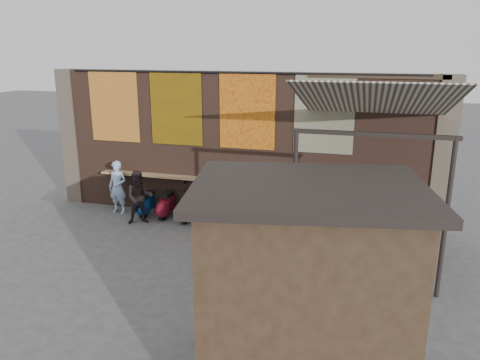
{
  "coord_description": "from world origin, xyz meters",
  "views": [
    {
      "loc": [
        3.47,
        -9.34,
        4.6
      ],
      "look_at": [
        0.47,
        1.2,
        1.49
      ],
      "focal_mm": 35.0,
      "sensor_mm": 36.0,
      "label": 1
    }
  ],
  "objects_px": {
    "scooter_stool_5": "(257,211)",
    "shopper_navy": "(398,239)",
    "shelf_box": "(267,179)",
    "scooter_stool_0": "(147,204)",
    "diner_right": "(140,197)",
    "scooter_stool_7": "(306,219)",
    "scooter_stool_3": "(211,209)",
    "shopper_grey": "(390,242)",
    "scooter_stool_6": "(281,217)",
    "scooter_stool_4": "(234,211)",
    "shopper_tan": "(334,222)",
    "scooter_stool_2": "(188,206)",
    "diner_left": "(118,187)",
    "scooter_stool_8": "(331,218)",
    "market_stall": "(304,294)",
    "scooter_stool_1": "(166,205)"
  },
  "relations": [
    {
      "from": "shopper_tan",
      "to": "shelf_box",
      "type": "bearing_deg",
      "value": 98.88
    },
    {
      "from": "scooter_stool_1",
      "to": "scooter_stool_5",
      "type": "xyz_separation_m",
      "value": [
        2.61,
        0.03,
        0.06
      ]
    },
    {
      "from": "scooter_stool_5",
      "to": "diner_right",
      "type": "xyz_separation_m",
      "value": [
        -3.1,
        -0.63,
        0.32
      ]
    },
    {
      "from": "market_stall",
      "to": "diner_right",
      "type": "bearing_deg",
      "value": 124.68
    },
    {
      "from": "scooter_stool_5",
      "to": "diner_right",
      "type": "distance_m",
      "value": 3.17
    },
    {
      "from": "scooter_stool_3",
      "to": "shopper_grey",
      "type": "distance_m",
      "value": 5.12
    },
    {
      "from": "market_stall",
      "to": "scooter_stool_1",
      "type": "bearing_deg",
      "value": 118.75
    },
    {
      "from": "scooter_stool_8",
      "to": "scooter_stool_0",
      "type": "bearing_deg",
      "value": -179.07
    },
    {
      "from": "scooter_stool_2",
      "to": "scooter_stool_8",
      "type": "distance_m",
      "value": 3.87
    },
    {
      "from": "market_stall",
      "to": "shopper_tan",
      "type": "bearing_deg",
      "value": 78.68
    },
    {
      "from": "scooter_stool_0",
      "to": "shopper_tan",
      "type": "xyz_separation_m",
      "value": [
        5.31,
        -1.51,
        0.57
      ]
    },
    {
      "from": "shelf_box",
      "to": "scooter_stool_3",
      "type": "height_order",
      "value": "shelf_box"
    },
    {
      "from": "scooter_stool_2",
      "to": "diner_left",
      "type": "xyz_separation_m",
      "value": [
        -2.16,
        0.03,
        0.34
      ]
    },
    {
      "from": "shelf_box",
      "to": "scooter_stool_0",
      "type": "height_order",
      "value": "shelf_box"
    },
    {
      "from": "scooter_stool_7",
      "to": "diner_left",
      "type": "xyz_separation_m",
      "value": [
        -5.39,
        0.02,
        0.39
      ]
    },
    {
      "from": "shopper_navy",
      "to": "market_stall",
      "type": "distance_m",
      "value": 3.86
    },
    {
      "from": "scooter_stool_1",
      "to": "shopper_grey",
      "type": "height_order",
      "value": "shopper_grey"
    },
    {
      "from": "scooter_stool_7",
      "to": "shopper_tan",
      "type": "distance_m",
      "value": 1.82
    },
    {
      "from": "shopper_grey",
      "to": "scooter_stool_6",
      "type": "bearing_deg",
      "value": -12.54
    },
    {
      "from": "scooter_stool_7",
      "to": "shopper_tan",
      "type": "relative_size",
      "value": 0.42
    },
    {
      "from": "scooter_stool_5",
      "to": "shopper_grey",
      "type": "distance_m",
      "value": 3.98
    },
    {
      "from": "scooter_stool_2",
      "to": "scooter_stool_3",
      "type": "distance_m",
      "value": 0.63
    },
    {
      "from": "scooter_stool_5",
      "to": "market_stall",
      "type": "height_order",
      "value": "market_stall"
    },
    {
      "from": "scooter_stool_0",
      "to": "diner_right",
      "type": "bearing_deg",
      "value": -80.44
    },
    {
      "from": "shelf_box",
      "to": "shopper_grey",
      "type": "height_order",
      "value": "shopper_grey"
    },
    {
      "from": "scooter_stool_2",
      "to": "scooter_stool_4",
      "type": "bearing_deg",
      "value": 0.7
    },
    {
      "from": "scooter_stool_5",
      "to": "diner_left",
      "type": "distance_m",
      "value": 4.11
    },
    {
      "from": "diner_left",
      "to": "shopper_tan",
      "type": "bearing_deg",
      "value": -9.69
    },
    {
      "from": "scooter_stool_4",
      "to": "diner_right",
      "type": "bearing_deg",
      "value": -166.5
    },
    {
      "from": "scooter_stool_5",
      "to": "shopper_navy",
      "type": "xyz_separation_m",
      "value": [
        3.44,
        -2.18,
        0.51
      ]
    },
    {
      "from": "scooter_stool_4",
      "to": "shopper_navy",
      "type": "height_order",
      "value": "shopper_navy"
    },
    {
      "from": "diner_left",
      "to": "diner_right",
      "type": "relative_size",
      "value": 1.04
    },
    {
      "from": "scooter_stool_3",
      "to": "scooter_stool_7",
      "type": "relative_size",
      "value": 0.93
    },
    {
      "from": "scooter_stool_2",
      "to": "shopper_navy",
      "type": "distance_m",
      "value": 5.8
    },
    {
      "from": "diner_right",
      "to": "shopper_grey",
      "type": "distance_m",
      "value": 6.57
    },
    {
      "from": "scooter_stool_0",
      "to": "scooter_stool_5",
      "type": "distance_m",
      "value": 3.19
    },
    {
      "from": "scooter_stool_5",
      "to": "shopper_navy",
      "type": "distance_m",
      "value": 4.1
    },
    {
      "from": "scooter_stool_2",
      "to": "market_stall",
      "type": "bearing_deg",
      "value": -54.98
    },
    {
      "from": "scooter_stool_3",
      "to": "scooter_stool_6",
      "type": "xyz_separation_m",
      "value": [
        1.97,
        -0.08,
        0.01
      ]
    },
    {
      "from": "scooter_stool_2",
      "to": "market_stall",
      "type": "xyz_separation_m",
      "value": [
        3.99,
        -5.69,
        1.0
      ]
    },
    {
      "from": "scooter_stool_7",
      "to": "shelf_box",
      "type": "bearing_deg",
      "value": 163.85
    },
    {
      "from": "scooter_stool_4",
      "to": "scooter_stool_3",
      "type": "bearing_deg",
      "value": 175.28
    },
    {
      "from": "scooter_stool_1",
      "to": "scooter_stool_3",
      "type": "height_order",
      "value": "scooter_stool_1"
    },
    {
      "from": "shelf_box",
      "to": "scooter_stool_8",
      "type": "distance_m",
      "value": 1.95
    },
    {
      "from": "scooter_stool_1",
      "to": "market_stall",
      "type": "relative_size",
      "value": 0.26
    },
    {
      "from": "shopper_navy",
      "to": "scooter_stool_6",
      "type": "bearing_deg",
      "value": -77.24
    },
    {
      "from": "scooter_stool_0",
      "to": "scooter_stool_8",
      "type": "relative_size",
      "value": 0.81
    },
    {
      "from": "scooter_stool_0",
      "to": "scooter_stool_2",
      "type": "height_order",
      "value": "scooter_stool_2"
    },
    {
      "from": "shelf_box",
      "to": "scooter_stool_6",
      "type": "distance_m",
      "value": 1.07
    },
    {
      "from": "shopper_tan",
      "to": "market_stall",
      "type": "bearing_deg",
      "value": -127.99
    }
  ]
}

